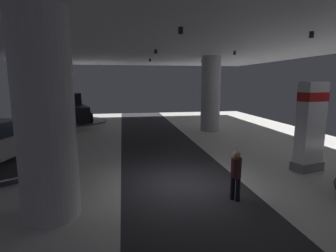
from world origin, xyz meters
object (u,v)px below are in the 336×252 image
(column_left, at_px, (45,117))
(pickup_truck_deep_left, at_px, (72,110))
(column_right, at_px, (211,94))
(display_platform_deep_left, at_px, (73,123))
(brand_sign_pylon, at_px, (310,125))
(display_car_far_left, at_px, (40,123))
(visitor_walking_near, at_px, (236,172))
(display_platform_far_left, at_px, (41,136))

(column_left, height_order, pickup_truck_deep_left, column_left)
(column_right, height_order, display_platform_deep_left, column_right)
(display_platform_deep_left, bearing_deg, column_left, -81.98)
(brand_sign_pylon, bearing_deg, display_car_far_left, 146.35)
(brand_sign_pylon, height_order, visitor_walking_near, brand_sign_pylon)
(display_car_far_left, height_order, display_platform_deep_left, display_car_far_left)
(column_left, distance_m, display_car_far_left, 11.39)
(column_left, height_order, brand_sign_pylon, column_left)
(brand_sign_pylon, relative_size, display_car_far_left, 0.83)
(brand_sign_pylon, height_order, pickup_truck_deep_left, brand_sign_pylon)
(column_right, distance_m, display_platform_deep_left, 11.89)
(display_platform_far_left, distance_m, visitor_walking_near, 13.87)
(brand_sign_pylon, distance_m, display_car_far_left, 15.49)
(pickup_truck_deep_left, bearing_deg, column_left, -81.82)
(display_car_far_left, distance_m, visitor_walking_near, 13.82)
(column_left, relative_size, display_car_far_left, 1.24)
(display_platform_far_left, bearing_deg, pickup_truck_deep_left, 79.69)
(brand_sign_pylon, xyz_separation_m, pickup_truck_deep_left, (-11.88, 14.12, -0.63))
(display_platform_far_left, xyz_separation_m, pickup_truck_deep_left, (1.00, 5.51, 1.13))
(column_right, height_order, visitor_walking_near, column_right)
(brand_sign_pylon, bearing_deg, display_platform_far_left, 146.27)
(display_platform_far_left, bearing_deg, display_platform_deep_left, 78.11)
(brand_sign_pylon, bearing_deg, column_left, -167.15)
(column_left, relative_size, pickup_truck_deep_left, 0.97)
(display_platform_far_left, bearing_deg, column_right, 3.40)
(display_platform_deep_left, relative_size, visitor_walking_near, 3.57)
(column_right, distance_m, display_car_far_left, 11.94)
(column_left, xyz_separation_m, display_platform_deep_left, (-2.25, 15.98, -2.56))
(column_right, relative_size, display_car_far_left, 1.24)
(brand_sign_pylon, xyz_separation_m, visitor_walking_near, (-4.15, -2.15, -1.00))
(display_platform_deep_left, relative_size, pickup_truck_deep_left, 1.00)
(display_platform_deep_left, xyz_separation_m, visitor_walking_near, (7.63, -15.95, 0.72))
(display_platform_far_left, height_order, display_car_far_left, display_car_far_left)
(display_platform_far_left, bearing_deg, column_left, -72.75)
(display_platform_deep_left, distance_m, visitor_walking_near, 17.70)
(column_right, distance_m, pickup_truck_deep_left, 11.91)
(column_right, height_order, display_platform_far_left, column_right)
(display_platform_far_left, height_order, visitor_walking_near, visitor_walking_near)
(display_car_far_left, bearing_deg, display_platform_deep_left, 78.23)
(display_platform_deep_left, bearing_deg, brand_sign_pylon, -49.52)
(column_left, distance_m, pickup_truck_deep_left, 16.52)
(pickup_truck_deep_left, bearing_deg, visitor_walking_near, -64.59)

